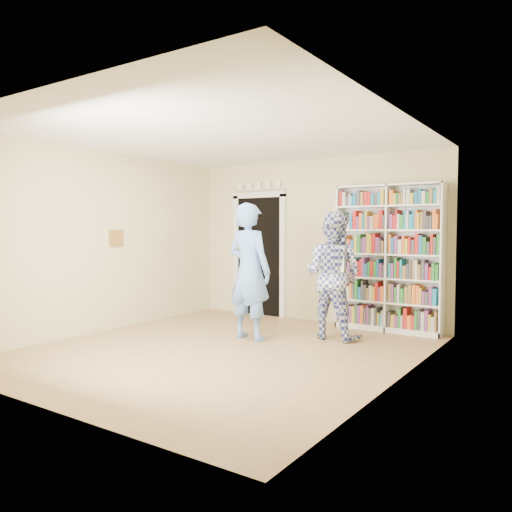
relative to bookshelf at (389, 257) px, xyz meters
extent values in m
plane|color=#9E734C|center=(-1.32, -2.34, -1.11)|extent=(5.00, 5.00, 0.00)
plane|color=white|center=(-1.32, -2.34, 1.59)|extent=(5.00, 5.00, 0.00)
plane|color=beige|center=(-1.32, 0.16, 0.24)|extent=(4.50, 0.00, 4.50)
plane|color=beige|center=(-3.57, -2.34, 0.24)|extent=(0.00, 5.00, 5.00)
plane|color=beige|center=(0.93, -2.34, 0.24)|extent=(0.00, 5.00, 5.00)
cube|color=white|center=(0.00, 0.00, -0.01)|extent=(1.60, 0.30, 2.20)
cube|color=white|center=(0.00, 0.00, -0.01)|extent=(0.03, 0.30, 2.20)
cube|color=black|center=(-2.42, 0.14, -0.06)|extent=(0.90, 0.03, 2.10)
cube|color=silver|center=(-2.92, 0.12, -0.06)|extent=(0.10, 0.06, 2.20)
cube|color=silver|center=(-1.92, 0.12, -0.06)|extent=(0.10, 0.06, 2.20)
cube|color=silver|center=(-2.42, 0.12, 1.04)|extent=(1.10, 0.06, 0.10)
cube|color=silver|center=(-2.42, 0.12, 1.14)|extent=(1.10, 0.08, 0.02)
cube|color=brown|center=(-3.55, -2.14, 0.29)|extent=(0.03, 0.25, 0.25)
imported|color=#6392DC|center=(-1.42, -1.62, -0.16)|extent=(0.73, 0.51, 1.90)
imported|color=navy|center=(-0.48, -0.92, -0.22)|extent=(0.90, 0.72, 1.78)
cube|color=white|center=(-0.36, -1.10, 0.01)|extent=(0.23, 0.04, 0.33)
camera|label=1|loc=(2.52, -7.31, 0.41)|focal=35.00mm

